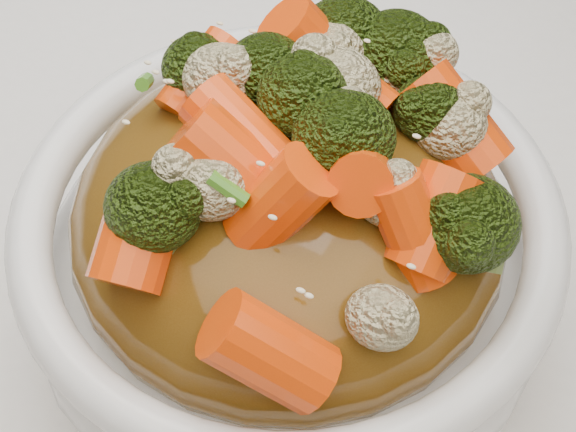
% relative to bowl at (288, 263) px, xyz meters
% --- Properties ---
extents(tablecloth, '(1.20, 0.80, 0.04)m').
position_rel_bowl_xyz_m(tablecloth, '(-0.00, -0.02, -0.06)').
color(tablecloth, white).
rests_on(tablecloth, dining_table).
extents(bowl, '(0.30, 0.30, 0.09)m').
position_rel_bowl_xyz_m(bowl, '(0.00, 0.00, 0.00)').
color(bowl, white).
rests_on(bowl, tablecloth).
extents(sauce_base, '(0.24, 0.24, 0.10)m').
position_rel_bowl_xyz_m(sauce_base, '(0.00, 0.00, 0.03)').
color(sauce_base, '#5D3B0F').
rests_on(sauce_base, bowl).
extents(carrots, '(0.24, 0.24, 0.05)m').
position_rel_bowl_xyz_m(carrots, '(0.00, 0.00, 0.10)').
color(carrots, '#F94708').
rests_on(carrots, sauce_base).
extents(broccoli, '(0.24, 0.24, 0.05)m').
position_rel_bowl_xyz_m(broccoli, '(0.00, 0.00, 0.10)').
color(broccoli, black).
rests_on(broccoli, sauce_base).
extents(cauliflower, '(0.24, 0.24, 0.04)m').
position_rel_bowl_xyz_m(cauliflower, '(0.00, 0.00, 0.09)').
color(cauliflower, beige).
rests_on(cauliflower, sauce_base).
extents(scallions, '(0.18, 0.18, 0.02)m').
position_rel_bowl_xyz_m(scallions, '(0.00, 0.00, 0.10)').
color(scallions, '#3F801D').
rests_on(scallions, sauce_base).
extents(sesame_seeds, '(0.21, 0.21, 0.01)m').
position_rel_bowl_xyz_m(sesame_seeds, '(0.00, 0.00, 0.10)').
color(sesame_seeds, beige).
rests_on(sesame_seeds, sauce_base).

